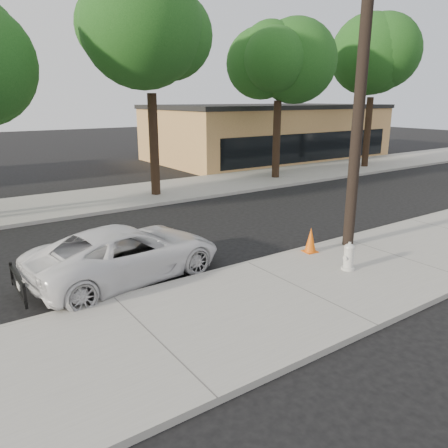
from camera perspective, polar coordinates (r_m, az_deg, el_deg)
The scene contains 12 objects.
ground at distance 14.22m, azimuth -2.13°, elevation -3.05°, with size 120.00×120.00×0.00m, color black.
near_sidewalk at distance 11.07m, azimuth 10.13°, elevation -8.63°, with size 90.00×4.40×0.15m, color gray.
far_sidewalk at distance 21.59m, azimuth -14.44°, elevation 3.31°, with size 90.00×5.00×0.15m, color gray.
curb_near at distance 12.58m, azimuth 3.07°, elevation -5.30°, with size 90.00×0.12×0.16m, color #9E9B93.
building_main at distance 35.96m, azimuth 5.68°, elevation 11.76°, with size 18.00×10.00×4.00m, color #A47244.
utility_pole at distance 13.84m, azimuth 17.32°, elevation 15.56°, with size 1.40×0.34×9.00m.
tree_c at distance 21.30m, azimuth -8.93°, elevation 21.97°, with size 4.96×4.80×9.55m.
tree_d at distance 26.04m, azimuth 7.75°, elevation 19.70°, with size 4.50×4.35×8.75m.
tree_e at distance 31.86m, azimuth 19.39°, elevation 18.89°, with size 4.80×4.65×9.25m.
police_cruiser at distance 11.87m, azimuth -12.51°, elevation -3.70°, with size 2.38×5.16×1.43m, color silver.
fire_hydrant at distance 12.37m, azimuth 15.97°, elevation -4.18°, with size 0.39×0.36×0.74m.
traffic_cone at distance 13.50m, azimuth 11.25°, elevation -2.09°, with size 0.43×0.43×0.77m.
Camera 1 is at (-7.23, -11.33, 4.66)m, focal length 35.00 mm.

